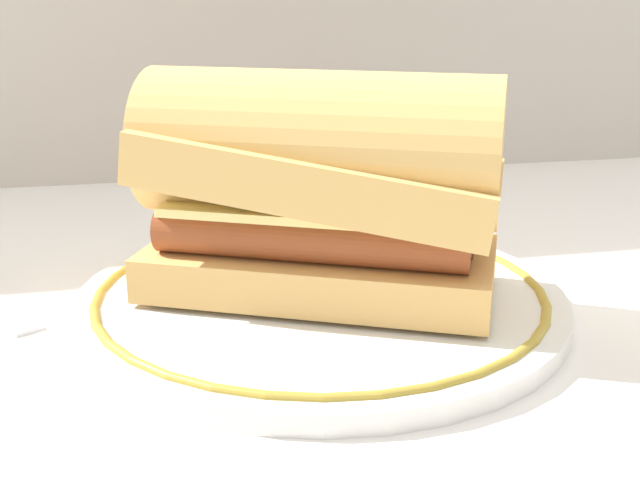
% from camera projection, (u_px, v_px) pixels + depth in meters
% --- Properties ---
extents(ground_plane, '(1.50, 1.50, 0.00)m').
position_uv_depth(ground_plane, '(345.00, 308.00, 0.51)').
color(ground_plane, white).
extents(plate, '(0.30, 0.30, 0.01)m').
position_uv_depth(plate, '(320.00, 298.00, 0.51)').
color(plate, white).
rests_on(plate, ground_plane).
extents(sausage_sandwich, '(0.23, 0.18, 0.13)m').
position_uv_depth(sausage_sandwich, '(320.00, 183.00, 0.49)').
color(sausage_sandwich, '#E1AE61').
rests_on(sausage_sandwich, plate).
extents(salt_shaker, '(0.03, 0.03, 0.07)m').
position_uv_depth(salt_shaker, '(435.00, 177.00, 0.69)').
color(salt_shaker, white).
rests_on(salt_shaker, ground_plane).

